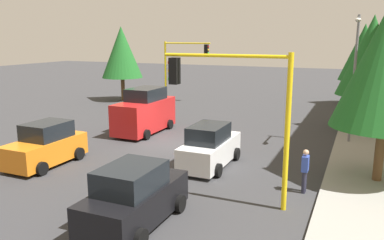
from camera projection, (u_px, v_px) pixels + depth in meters
name	position (u px, v px, depth m)	size (l,w,h in m)	color
ground_plane	(169.00, 144.00, 21.74)	(120.00, 120.00, 0.00)	#353538
sidewalk_kerb	(374.00, 141.00, 22.06)	(80.00, 4.00, 0.15)	gray
traffic_signal_far_right	(183.00, 59.00, 35.70)	(0.36, 4.59, 5.46)	yellow
traffic_signal_near_left	(234.00, 97.00, 13.35)	(0.36, 4.59, 5.36)	yellow
street_lamp_curbside	(355.00, 66.00, 20.44)	(2.15, 0.28, 7.00)	slate
tree_roadside_mid	(371.00, 56.00, 23.98)	(3.95, 3.95, 7.20)	brown
tree_opposite_side	(122.00, 52.00, 35.89)	(3.76, 3.76, 6.84)	brown
tree_roadside_far	(363.00, 52.00, 33.15)	(3.84, 3.84, 7.00)	brown
delivery_van_red	(145.00, 112.00, 24.07)	(4.80, 2.22, 2.77)	red
car_orange	(46.00, 146.00, 18.03)	(3.90, 2.08, 1.98)	orange
car_black	(134.00, 197.00, 12.21)	(4.15, 2.11, 1.98)	black
car_white	(210.00, 147.00, 17.79)	(4.19, 1.94, 1.98)	white
pedestrian_crossing	(305.00, 170.00, 14.72)	(0.40, 0.24, 1.70)	#262638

